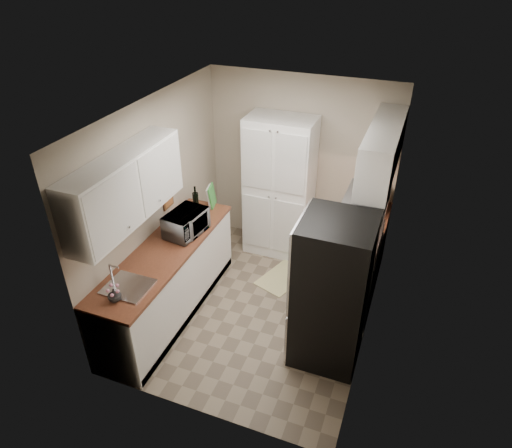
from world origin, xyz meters
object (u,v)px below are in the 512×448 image
(wine_bottle, at_px, (196,199))
(toaster_oven, at_px, (375,201))
(electric_range, at_px, (347,276))
(pantry_cabinet, at_px, (279,188))
(microwave, at_px, (186,223))
(refrigerator, at_px, (332,292))

(wine_bottle, distance_m, toaster_oven, 2.31)
(electric_range, xyz_separation_m, toaster_oven, (0.11, 0.95, 0.56))
(electric_range, bearing_deg, wine_bottle, 177.14)
(pantry_cabinet, relative_size, microwave, 3.87)
(electric_range, distance_m, toaster_oven, 1.11)
(pantry_cabinet, relative_size, wine_bottle, 6.51)
(microwave, bearing_deg, toaster_oven, -47.98)
(refrigerator, distance_m, toaster_oven, 1.77)
(pantry_cabinet, distance_m, toaster_oven, 1.29)
(pantry_cabinet, relative_size, electric_range, 1.77)
(wine_bottle, bearing_deg, electric_range, -2.86)
(electric_range, xyz_separation_m, microwave, (-1.88, -0.44, 0.58))
(pantry_cabinet, distance_m, electric_range, 1.58)
(pantry_cabinet, distance_m, microwave, 1.54)
(pantry_cabinet, height_order, wine_bottle, pantry_cabinet)
(pantry_cabinet, bearing_deg, microwave, -117.49)
(toaster_oven, bearing_deg, electric_range, -94.91)
(refrigerator, distance_m, wine_bottle, 2.21)
(microwave, xyz_separation_m, wine_bottle, (-0.15, 0.54, 0.01))
(electric_range, xyz_separation_m, refrigerator, (-0.03, -0.80, 0.37))
(toaster_oven, bearing_deg, microwave, -143.28)
(pantry_cabinet, xyz_separation_m, refrigerator, (1.14, -1.73, -0.15))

